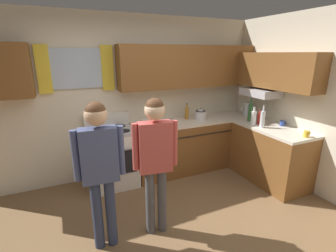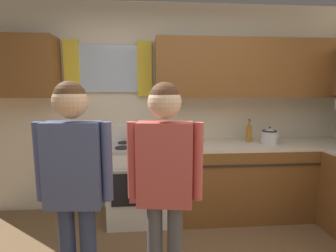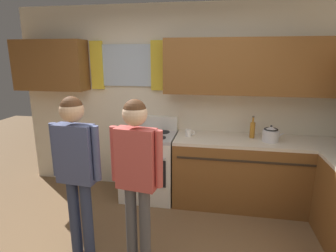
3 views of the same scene
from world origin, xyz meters
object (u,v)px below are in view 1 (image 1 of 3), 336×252
Objects in this scene: bottle_wine_green at (250,112)px; adult_in_plaid at (155,152)px; mug_ceramic_white at (144,123)px; bottle_tall_clear at (263,119)px; mug_mustard_yellow at (307,134)px; mug_cobalt_blue at (282,123)px; adult_left at (100,161)px; stovetop_kettle at (200,114)px; stove_oven at (112,156)px; water_pitcher at (246,109)px; bottle_oil_amber at (187,113)px; bottle_milk_white at (254,117)px; bottle_sauce_red at (259,118)px.

bottle_wine_green is 0.25× the size of adult_in_plaid.
bottle_wine_green is at bearing -15.13° from mug_ceramic_white.
bottle_tall_clear is 2.92× the size of mug_ceramic_white.
mug_mustard_yellow is (0.22, -0.60, -0.10)m from bottle_tall_clear.
adult_left is (-2.91, -0.37, 0.06)m from mug_cobalt_blue.
mug_ceramic_white is 0.46× the size of stovetop_kettle.
stove_oven reaches higher than mug_mustard_yellow.
mug_mustard_yellow is (2.39, -1.45, 0.48)m from stove_oven.
water_pitcher is at bearing -2.15° from stove_oven.
stovetop_kettle is at bearing 32.89° from adult_left.
mug_ceramic_white is (-0.81, -0.08, -0.06)m from bottle_oil_amber.
stove_oven is 1.64m from stovetop_kettle.
bottle_milk_white is at bearing 106.22° from mug_mustard_yellow.
water_pitcher is at bearing 22.38° from adult_left.
bottle_wine_green is 3.14× the size of mug_ceramic_white.
bottle_sauce_red is 0.21m from bottle_tall_clear.
bottle_sauce_red reaches higher than stove_oven.
water_pitcher is at bearing 56.19° from bottle_wine_green.
bottle_wine_green is (-0.00, 0.21, 0.06)m from bottle_sauce_red.
stove_oven is 8.76× the size of mug_ceramic_white.
bottle_oil_amber is 0.78× the size of bottle_tall_clear.
bottle_oil_amber is 1.55m from mug_cobalt_blue.
adult_in_plaid is (0.58, -0.02, -0.00)m from adult_left.
bottle_oil_amber is 2.28× the size of mug_ceramic_white.
mug_mustard_yellow is at bearing -3.91° from adult_in_plaid.
adult_in_plaid is (-1.96, -0.45, -0.04)m from bottle_tall_clear.
water_pitcher is (1.98, -0.09, 0.06)m from mug_ceramic_white.
bottle_oil_amber reaches higher than mug_mustard_yellow.
bottle_oil_amber is at bearing 3.42° from stove_oven.
water_pitcher is (-0.02, 0.82, 0.07)m from mug_cobalt_blue.
mug_cobalt_blue is at bearing -39.80° from bottle_oil_amber.
adult_left reaches higher than stovetop_kettle.
water_pitcher is (0.13, 1.36, 0.07)m from mug_mustard_yellow.
bottle_wine_green reaches higher than stovetop_kettle.
bottle_wine_green reaches higher than stove_oven.
mug_ceramic_white is at bearing 155.48° from mug_cobalt_blue.
adult_in_plaid is at bearing -129.42° from bottle_oil_amber.
bottle_milk_white is at bearing 146.94° from mug_cobalt_blue.
stove_oven is 2.33m from bottle_milk_white.
mug_ceramic_white is (-2.00, 0.91, 0.00)m from mug_cobalt_blue.
adult_in_plaid reaches higher than water_pitcher.
mug_ceramic_white is (-1.62, 0.67, -0.07)m from bottle_milk_white.
bottle_oil_amber reaches higher than mug_ceramic_white.
bottle_wine_green is at bearing 61.30° from bottle_milk_white.
mug_cobalt_blue is 0.42× the size of stovetop_kettle.
bottle_sauce_red is 0.67× the size of bottle_tall_clear.
bottle_oil_amber is 0.73× the size of bottle_wine_green.
stovetop_kettle is at bearing 149.23° from bottle_wine_green.
water_pitcher reaches higher than stove_oven.
mug_ceramic_white is 1.58m from adult_left.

